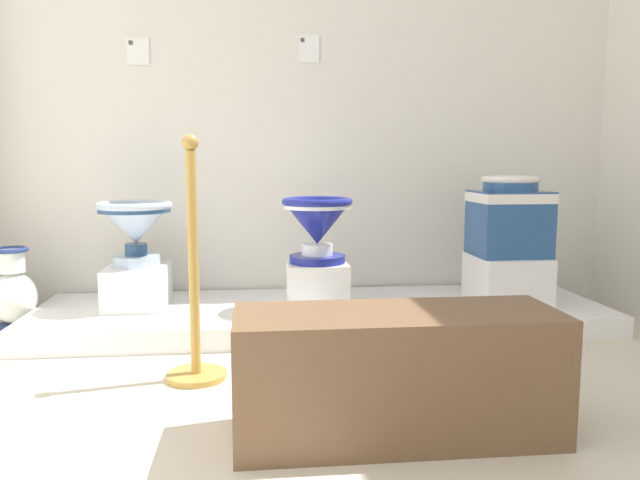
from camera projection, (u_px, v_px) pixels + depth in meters
The scene contains 13 objects.
wall_back at pixel (312, 38), 3.50m from camera, with size 3.78×0.06×3.15m, color silver.
display_platform at pixel (321, 315), 3.22m from camera, with size 2.97×0.87×0.11m, color white.
plinth_block_squat_floral at pixel (138, 286), 3.17m from camera, with size 0.31×0.38×0.21m, color white.
antique_toilet_squat_floral at pixel (135, 223), 3.13m from camera, with size 0.39×0.39×0.34m.
plinth_block_pale_glazed at pixel (317, 286), 3.12m from camera, with size 0.30×0.29×0.24m, color white.
antique_toilet_pale_glazed at pixel (317, 222), 3.07m from camera, with size 0.36×0.36×0.33m.
plinth_block_broad_patterned at pixel (507, 279), 3.24m from camera, with size 0.36×0.40×0.26m, color white.
antique_toilet_broad_patterned at pixel (509, 215), 3.19m from camera, with size 0.37×0.33×0.42m.
info_placard_first at pixel (138, 51), 3.37m from camera, with size 0.12×0.01×0.15m.
info_placard_second at pixel (309, 48), 3.47m from camera, with size 0.12×0.01×0.16m.
decorative_vase_spare at pixel (14, 293), 3.12m from camera, with size 0.23×0.23×0.43m.
stanchion_post_near_left at pixel (195, 305), 2.38m from camera, with size 0.24×0.24×0.96m.
museum_bench at pixel (397, 374), 1.89m from camera, with size 1.01×0.36×0.40m, color brown.
Camera 1 is at (1.45, -0.59, 0.85)m, focal length 33.92 mm.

